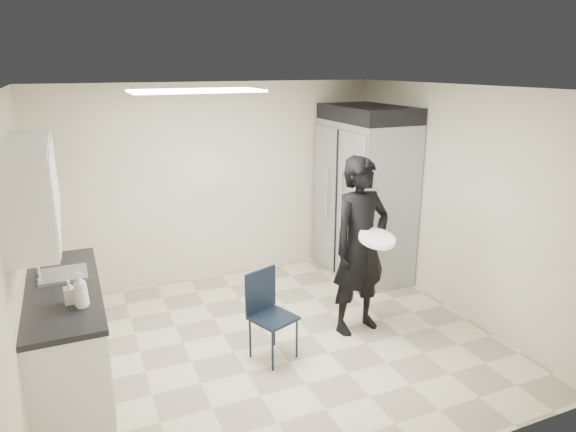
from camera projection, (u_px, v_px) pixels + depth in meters
name	position (u px, v px, depth m)	size (l,w,h in m)	color
floor	(274.00, 343.00, 5.38)	(4.50, 4.50, 0.00)	#C3BA99
ceiling	(272.00, 88.00, 4.64)	(4.50, 4.50, 0.00)	silver
back_wall	(217.00, 183.00, 6.77)	(4.50, 4.50, 0.00)	beige
left_wall	(15.00, 258.00, 4.15)	(4.00, 4.00, 0.00)	beige
right_wall	(456.00, 202.00, 5.86)	(4.00, 4.00, 0.00)	beige
ceiling_panel	(196.00, 91.00, 4.77)	(1.20, 0.60, 0.02)	white
lower_counter	(68.00, 335.00, 4.69)	(0.60, 1.90, 0.86)	silver
countertop	(62.00, 289.00, 4.56)	(0.64, 1.95, 0.05)	black
sink	(64.00, 280.00, 4.79)	(0.42, 0.40, 0.14)	gray
faucet	(38.00, 269.00, 4.67)	(0.02, 0.02, 0.24)	silver
upper_cabinets	(31.00, 188.00, 4.24)	(0.35, 1.80, 0.75)	silver
towel_dispenser	(32.00, 184.00, 5.29)	(0.22, 0.30, 0.35)	black
notice_sticker_left	(18.00, 263.00, 4.26)	(0.00, 0.12, 0.07)	yellow
notice_sticker_right	(21.00, 259.00, 4.45)	(0.00, 0.12, 0.07)	yellow
commercial_fridge	(364.00, 200.00, 6.90)	(0.80, 1.35, 2.10)	gray
fridge_compressor	(368.00, 114.00, 6.57)	(0.80, 1.35, 0.20)	black
folding_chair	(273.00, 318.00, 5.00)	(0.38, 0.38, 0.86)	black
man_tuxedo	(360.00, 246.00, 5.42)	(0.70, 0.47, 1.92)	black
bucket_lid	(377.00, 239.00, 5.17)	(0.37, 0.37, 0.05)	silver
soap_bottle_a	(81.00, 290.00, 4.14)	(0.12, 0.12, 0.30)	silver
soap_bottle_b	(70.00, 292.00, 4.22)	(0.09, 0.09, 0.21)	silver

